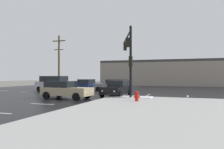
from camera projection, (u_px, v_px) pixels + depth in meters
The scene contains 15 objects.
ground_plane at pixel (96, 94), 25.35m from camera, with size 120.00×120.00×0.00m, color slate.
road_asphalt at pixel (96, 94), 25.35m from camera, with size 44.00×44.00×0.02m, color black.
snow_strip_curbside at pixel (130, 97), 19.95m from camera, with size 4.00×1.60×0.06m, color white.
lane_markings at pixel (102, 95), 23.66m from camera, with size 36.15×36.15×0.01m.
traffic_signal_mast at pixel (129, 52), 21.13m from camera, with size 2.44×6.18×6.35m.
fire_hydrant at pixel (137, 96), 16.69m from camera, with size 0.48×0.26×0.79m.
strip_building_background at pixel (161, 73), 47.19m from camera, with size 25.15×8.00×5.34m.
sedan_tan at pixel (65, 89), 19.54m from camera, with size 4.64×2.29×1.58m.
suv_silver at pixel (54, 83), 29.03m from camera, with size 4.99×2.59×2.03m.
sedan_navy at pixel (88, 84), 31.19m from camera, with size 2.13×4.58×1.58m.
sedan_green at pixel (57, 82), 42.20m from camera, with size 2.13×4.58×1.58m.
sedan_black at pixel (117, 88), 21.91m from camera, with size 2.16×4.59×1.58m.
sedan_grey at pixel (113, 85), 28.61m from camera, with size 4.55×2.04×1.58m.
utility_pole_far at pixel (59, 61), 33.33m from camera, with size 2.20×0.28×8.19m.
utility_pole_distant at pixel (59, 65), 45.40m from camera, with size 2.20×0.28×8.30m.
Camera 1 is at (9.95, -23.41, 2.07)m, focal length 35.22 mm.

